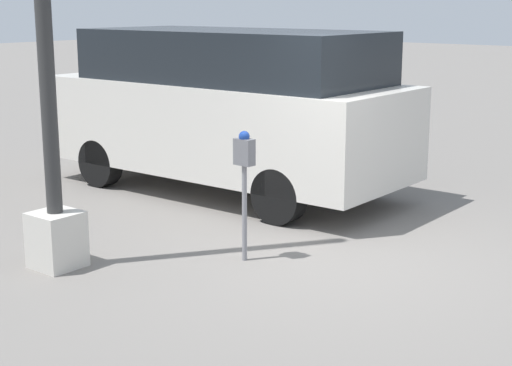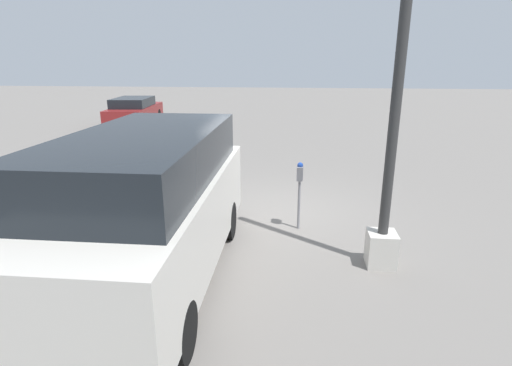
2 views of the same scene
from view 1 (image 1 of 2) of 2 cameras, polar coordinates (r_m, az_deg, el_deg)
The scene contains 4 objects.
ground_plane at distance 7.92m, azimuth 5.89°, elevation -5.63°, with size 80.00×80.00×0.00m, color slate.
parking_meter_near at distance 7.64m, azimuth -0.86°, elevation 1.26°, with size 0.21×0.12×1.31m.
lamp_post at distance 7.56m, azimuth -15.02°, elevation 8.40°, with size 0.44×0.44×6.18m.
parked_van at distance 10.54m, azimuth -2.11°, elevation 5.62°, with size 5.03×2.03×2.17m.
Camera 1 is at (-4.02, 6.34, 2.52)m, focal length 55.00 mm.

